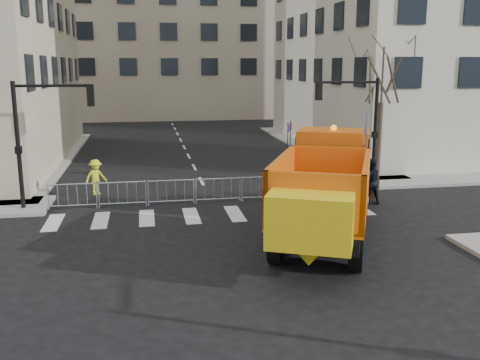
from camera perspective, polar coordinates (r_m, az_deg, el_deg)
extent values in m
plane|color=black|center=(16.89, 0.24, -8.75)|extent=(120.00, 120.00, 0.00)
cube|color=gray|center=(24.90, -3.29, -1.66)|extent=(64.00, 5.00, 0.15)
cube|color=tan|center=(67.83, -8.07, 17.16)|extent=(30.00, 18.00, 24.00)
cylinder|color=black|center=(23.81, -22.57, 3.22)|extent=(0.18, 0.18, 5.40)
cylinder|color=black|center=(27.66, 14.20, 4.91)|extent=(0.18, 0.18, 5.40)
cube|color=black|center=(19.14, 9.14, -2.95)|extent=(5.81, 8.57, 0.51)
cylinder|color=black|center=(22.24, 6.77, -1.95)|extent=(0.89, 1.31, 1.26)
cylinder|color=black|center=(22.07, 12.95, -2.30)|extent=(0.89, 1.31, 1.26)
cylinder|color=black|center=(18.00, 4.82, -5.33)|extent=(0.89, 1.31, 1.26)
cylinder|color=black|center=(17.78, 12.49, -5.81)|extent=(0.89, 1.31, 1.26)
cylinder|color=black|center=(16.61, 3.94, -6.84)|extent=(0.89, 1.31, 1.26)
cylinder|color=black|center=(16.38, 12.29, -7.38)|extent=(0.89, 1.31, 1.26)
cube|color=#D3570B|center=(22.52, 10.11, 1.39)|extent=(2.94, 2.66, 1.14)
cube|color=#D3570B|center=(20.94, 9.85, 2.49)|extent=(3.15, 2.76, 2.06)
cylinder|color=silver|center=(19.97, 13.12, 3.05)|extent=(0.16, 0.16, 2.74)
cube|color=#D3570B|center=(17.31, 8.77, -0.47)|extent=(4.69, 5.76, 1.88)
cube|color=yellow|center=(14.43, 7.46, -4.41)|extent=(2.55, 1.99, 1.48)
cube|color=brown|center=(24.64, 10.37, -0.40)|extent=(3.60, 2.12, 1.28)
imported|color=black|center=(23.80, 9.56, -0.60)|extent=(0.70, 0.57, 1.66)
imported|color=black|center=(24.22, 13.70, -0.12)|extent=(1.05, 0.86, 2.02)
imported|color=black|center=(23.74, 11.82, -0.26)|extent=(0.91, 1.29, 2.03)
imported|color=#DFF31C|center=(25.49, -15.12, 0.31)|extent=(1.22, 1.05, 1.63)
cube|color=red|center=(27.10, 10.42, 0.65)|extent=(0.55, 0.52, 1.10)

